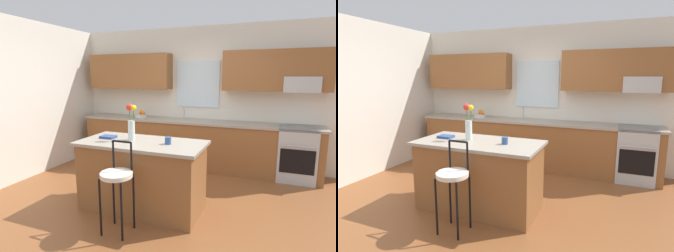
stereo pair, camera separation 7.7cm
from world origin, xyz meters
TOP-DOWN VIEW (x-y plane):
  - ground_plane at (0.00, 0.00)m, footprint 14.00×14.00m
  - wall_left at (-2.56, 0.30)m, footprint 0.12×4.60m
  - back_wall_assembly at (0.04, 1.98)m, footprint 5.60×0.50m
  - counter_run at (-0.00, 1.70)m, footprint 4.56×0.64m
  - sink_faucet at (-0.23, 1.84)m, footprint 0.02×0.13m
  - oven_range at (1.84, 1.68)m, footprint 0.60×0.64m
  - kitchen_island at (-0.13, -0.22)m, footprint 1.64×0.81m
  - bar_stool_near at (-0.13, -0.83)m, footprint 0.36×0.36m
  - flower_vase at (-0.30, -0.18)m, footprint 0.14×0.09m
  - mug_ceramic at (0.23, -0.22)m, footprint 0.08×0.08m
  - cookbook at (-0.66, -0.19)m, footprint 0.20×0.15m
  - fruit_bowl_oranges at (-1.12, 1.70)m, footprint 0.24×0.24m

SIDE VIEW (x-z plane):
  - ground_plane at x=0.00m, z-range 0.00..0.00m
  - oven_range at x=1.84m, z-range 0.00..0.92m
  - kitchen_island at x=-0.13m, z-range 0.00..0.92m
  - counter_run at x=0.00m, z-range 0.01..0.93m
  - bar_stool_near at x=-0.13m, z-range 0.11..1.16m
  - cookbook at x=-0.66m, z-range 0.92..0.95m
  - mug_ceramic at x=0.23m, z-range 0.92..1.01m
  - fruit_bowl_oranges at x=-1.12m, z-range 0.89..1.05m
  - sink_faucet at x=-0.23m, z-range 0.95..1.18m
  - flower_vase at x=-0.30m, z-range 0.92..1.41m
  - wall_left at x=-2.56m, z-range 0.00..2.70m
  - back_wall_assembly at x=0.04m, z-range 0.16..2.86m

